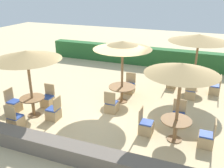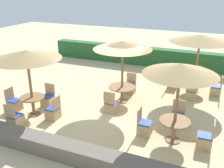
{
  "view_description": "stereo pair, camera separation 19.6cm",
  "coord_description": "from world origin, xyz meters",
  "px_view_note": "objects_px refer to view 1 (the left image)",
  "views": [
    {
      "loc": [
        3.52,
        -8.4,
        4.75
      ],
      "look_at": [
        0.0,
        0.6,
        0.9
      ],
      "focal_mm": 40.0,
      "sensor_mm": 36.0,
      "label": 1
    },
    {
      "loc": [
        3.7,
        -8.33,
        4.75
      ],
      "look_at": [
        0.0,
        0.6,
        0.9
      ],
      "focal_mm": 40.0,
      "sensor_mm": 36.0,
      "label": 2
    }
  ],
  "objects_px": {
    "parasol_front_left": "(27,55)",
    "patio_chair_front_left_north": "(48,100)",
    "round_table_center": "(122,89)",
    "round_table_front_right": "(176,125)",
    "parasol_center": "(123,45)",
    "patio_chair_center_south": "(111,106)",
    "patio_chair_back_right_east": "(215,89)",
    "patio_chair_back_right_south": "(190,93)",
    "patio_chair_back_right_west": "(171,82)",
    "patio_chair_front_left_west": "(14,105)",
    "patio_chair_front_left_east": "(54,113)",
    "patio_chair_front_left_south": "(16,121)",
    "parasol_front_right": "(182,69)",
    "parasol_back_right": "(199,38)",
    "patio_chair_center_north": "(129,87)",
    "patio_chair_front_right_north": "(178,118)",
    "patio_chair_front_right_east": "(206,139)",
    "round_table_back_right": "(194,80)",
    "patio_chair_front_right_west": "(146,126)",
    "patio_chair_back_right_north": "(194,79)",
    "round_table_front_left": "(33,102)"
  },
  "relations": [
    {
      "from": "parasol_center",
      "to": "round_table_front_right",
      "type": "bearing_deg",
      "value": -39.5
    },
    {
      "from": "patio_chair_back_right_west",
      "to": "patio_chair_front_left_south",
      "type": "distance_m",
      "value": 7.39
    },
    {
      "from": "patio_chair_front_left_east",
      "to": "patio_chair_front_right_north",
      "type": "bearing_deg",
      "value": -73.83
    },
    {
      "from": "patio_chair_back_right_east",
      "to": "patio_chair_front_right_east",
      "type": "xyz_separation_m",
      "value": [
        -0.22,
        -4.43,
        0.0
      ]
    },
    {
      "from": "patio_chair_center_north",
      "to": "patio_chair_front_left_west",
      "type": "distance_m",
      "value": 5.11
    },
    {
      "from": "round_table_back_right",
      "to": "round_table_front_right",
      "type": "height_order",
      "value": "round_table_front_right"
    },
    {
      "from": "patio_chair_back_right_east",
      "to": "patio_chair_front_right_west",
      "type": "height_order",
      "value": "same"
    },
    {
      "from": "patio_chair_center_south",
      "to": "patio_chair_front_left_west",
      "type": "xyz_separation_m",
      "value": [
        -3.68,
        -1.34,
        0.0
      ]
    },
    {
      "from": "patio_chair_center_north",
      "to": "patio_chair_back_right_west",
      "type": "relative_size",
      "value": 1.0
    },
    {
      "from": "patio_chair_front_left_west",
      "to": "round_table_front_right",
      "type": "relative_size",
      "value": 0.94
    },
    {
      "from": "patio_chair_center_south",
      "to": "patio_chair_front_left_east",
      "type": "height_order",
      "value": "same"
    },
    {
      "from": "patio_chair_center_south",
      "to": "patio_chair_back_right_east",
      "type": "height_order",
      "value": "same"
    },
    {
      "from": "patio_chair_front_right_east",
      "to": "patio_chair_back_right_north",
      "type": "bearing_deg",
      "value": 8.22
    },
    {
      "from": "patio_chair_front_left_east",
      "to": "patio_chair_front_right_east",
      "type": "relative_size",
      "value": 1.0
    },
    {
      "from": "patio_chair_center_north",
      "to": "patio_chair_back_right_south",
      "type": "distance_m",
      "value": 2.76
    },
    {
      "from": "parasol_front_left",
      "to": "round_table_front_right",
      "type": "distance_m",
      "value": 5.67
    },
    {
      "from": "patio_chair_center_north",
      "to": "patio_chair_front_right_north",
      "type": "distance_m",
      "value": 3.32
    },
    {
      "from": "patio_chair_back_right_east",
      "to": "patio_chair_front_right_north",
      "type": "distance_m",
      "value": 3.63
    },
    {
      "from": "patio_chair_front_left_south",
      "to": "round_table_front_right",
      "type": "bearing_deg",
      "value": 13.36
    },
    {
      "from": "round_table_back_right",
      "to": "patio_chair_front_right_east",
      "type": "relative_size",
      "value": 1.13
    },
    {
      "from": "round_table_back_right",
      "to": "patio_chair_front_left_south",
      "type": "height_order",
      "value": "patio_chair_front_left_south"
    },
    {
      "from": "patio_chair_front_left_south",
      "to": "patio_chair_front_right_east",
      "type": "xyz_separation_m",
      "value": [
        6.35,
        1.28,
        0.0
      ]
    },
    {
      "from": "patio_chair_back_right_south",
      "to": "parasol_center",
      "type": "bearing_deg",
      "value": -153.27
    },
    {
      "from": "parasol_front_right",
      "to": "round_table_back_right",
      "type": "bearing_deg",
      "value": 87.4
    },
    {
      "from": "round_table_center",
      "to": "patio_chair_front_left_north",
      "type": "distance_m",
      "value": 3.16
    },
    {
      "from": "parasol_front_right",
      "to": "parasol_back_right",
      "type": "bearing_deg",
      "value": 87.4
    },
    {
      "from": "round_table_center",
      "to": "round_table_front_right",
      "type": "relative_size",
      "value": 1.16
    },
    {
      "from": "patio_chair_back_right_east",
      "to": "patio_chair_front_left_south",
      "type": "distance_m",
      "value": 8.7
    },
    {
      "from": "patio_chair_back_right_east",
      "to": "patio_chair_back_right_north",
      "type": "height_order",
      "value": "same"
    },
    {
      "from": "parasol_front_right",
      "to": "patio_chair_front_right_north",
      "type": "bearing_deg",
      "value": 92.02
    },
    {
      "from": "parasol_front_right",
      "to": "patio_chair_back_right_east",
      "type": "bearing_deg",
      "value": 74.99
    },
    {
      "from": "patio_chair_center_south",
      "to": "patio_chair_front_right_north",
      "type": "bearing_deg",
      "value": -0.81
    },
    {
      "from": "patio_chair_front_left_east",
      "to": "patio_chair_back_right_east",
      "type": "bearing_deg",
      "value": -50.21
    },
    {
      "from": "parasol_front_left",
      "to": "patio_chair_front_left_east",
      "type": "bearing_deg",
      "value": 2.47
    },
    {
      "from": "round_table_center",
      "to": "patio_chair_front_left_west",
      "type": "bearing_deg",
      "value": -147.11
    },
    {
      "from": "round_table_center",
      "to": "parasol_front_right",
      "type": "distance_m",
      "value": 3.83
    },
    {
      "from": "parasol_front_left",
      "to": "patio_chair_front_left_north",
      "type": "bearing_deg",
      "value": 87.35
    },
    {
      "from": "patio_chair_center_south",
      "to": "patio_chair_front_right_west",
      "type": "xyz_separation_m",
      "value": [
        1.65,
        -1.01,
        0.0
      ]
    },
    {
      "from": "round_table_center",
      "to": "patio_chair_front_right_east",
      "type": "distance_m",
      "value": 4.15
    },
    {
      "from": "patio_chair_front_right_west",
      "to": "patio_chair_front_right_north",
      "type": "xyz_separation_m",
      "value": [
        0.95,
        0.98,
        0.0
      ]
    },
    {
      "from": "round_table_back_right",
      "to": "parasol_center",
      "type": "bearing_deg",
      "value": -139.66
    },
    {
      "from": "round_table_front_left",
      "to": "round_table_front_right",
      "type": "distance_m",
      "value": 5.36
    },
    {
      "from": "round_table_center",
      "to": "round_table_front_right",
      "type": "height_order",
      "value": "round_table_front_right"
    },
    {
      "from": "patio_chair_back_right_east",
      "to": "patio_chair_front_right_north",
      "type": "relative_size",
      "value": 1.0
    },
    {
      "from": "patio_chair_back_right_south",
      "to": "patio_chair_front_left_west",
      "type": "height_order",
      "value": "same"
    },
    {
      "from": "patio_chair_front_left_north",
      "to": "patio_chair_front_right_east",
      "type": "height_order",
      "value": "same"
    },
    {
      "from": "parasol_center",
      "to": "patio_chair_back_right_west",
      "type": "relative_size",
      "value": 2.87
    },
    {
      "from": "patio_chair_front_left_west",
      "to": "patio_chair_front_left_east",
      "type": "bearing_deg",
      "value": 90.67
    },
    {
      "from": "patio_chair_front_left_east",
      "to": "patio_chair_front_left_south",
      "type": "xyz_separation_m",
      "value": [
        -0.92,
        -1.0,
        0.0
      ]
    },
    {
      "from": "parasol_back_right",
      "to": "patio_chair_front_right_east",
      "type": "distance_m",
      "value": 5.09
    }
  ]
}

